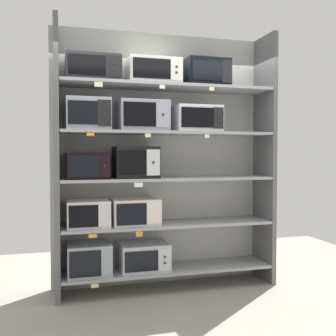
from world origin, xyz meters
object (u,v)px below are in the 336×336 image
object	(u,v)px
microwave_0	(89,259)
microwave_2	(88,213)
microwave_11	(206,74)
microwave_5	(136,162)
microwave_6	(88,115)
microwave_8	(196,119)
microwave_7	(142,116)
microwave_10	(153,72)
microwave_4	(87,165)
microwave_9	(93,69)
microwave_3	(135,211)
microwave_1	(144,256)

from	to	relation	value
microwave_0	microwave_2	size ratio (longest dim) A/B	1.03
microwave_11	microwave_5	bearing A→B (deg)	-179.99
microwave_2	microwave_6	size ratio (longest dim) A/B	0.98
microwave_5	microwave_11	distance (m)	1.24
microwave_8	microwave_5	bearing A→B (deg)	179.99
microwave_5	microwave_7	xyz separation A→B (m)	(0.07, -0.00, 0.48)
microwave_10	microwave_2	bearing A→B (deg)	-179.99
microwave_2	microwave_8	size ratio (longest dim) A/B	0.87
microwave_6	microwave_10	size ratio (longest dim) A/B	0.80
microwave_2	microwave_4	xyz separation A→B (m)	(-0.00, -0.00, 0.49)
microwave_9	microwave_10	distance (m)	0.63
microwave_11	microwave_3	bearing A→B (deg)	-179.98
microwave_4	microwave_6	world-z (taller)	microwave_6
microwave_2	microwave_11	xyz separation A→B (m)	(1.28, 0.00, 1.49)
microwave_1	microwave_5	xyz separation A→B (m)	(-0.09, 0.00, 1.00)
microwave_0	microwave_6	xyz separation A→B (m)	(-0.00, 0.00, 1.47)
microwave_2	microwave_9	world-z (taller)	microwave_9
microwave_11	microwave_0	bearing A→B (deg)	-179.98
microwave_8	microwave_11	xyz separation A→B (m)	(0.12, 0.00, 0.50)
microwave_10	microwave_0	bearing A→B (deg)	-179.98
microwave_6	microwave_9	xyz separation A→B (m)	(0.05, -0.00, 0.46)
microwave_10	microwave_9	bearing A→B (deg)	180.00
microwave_4	microwave_5	xyz separation A→B (m)	(0.50, 0.00, 0.03)
microwave_5	microwave_8	distance (m)	0.81
microwave_0	microwave_6	size ratio (longest dim) A/B	1.01
microwave_7	microwave_6	bearing A→B (deg)	179.98
microwave_2	microwave_11	world-z (taller)	microwave_11
microwave_6	microwave_7	size ratio (longest dim) A/B	0.86
microwave_3	microwave_8	distance (m)	1.19
microwave_4	microwave_10	bearing A→B (deg)	0.02
microwave_7	microwave_8	bearing A→B (deg)	0.00
microwave_1	microwave_7	bearing A→B (deg)	-179.49
microwave_1	microwave_9	distance (m)	2.02
microwave_10	microwave_11	distance (m)	0.59
microwave_8	microwave_1	bearing A→B (deg)	179.99
microwave_10	microwave_11	size ratio (longest dim) A/B	1.16
microwave_3	microwave_9	world-z (taller)	microwave_9
microwave_3	microwave_8	bearing A→B (deg)	0.01
microwave_2	microwave_3	xyz separation A→B (m)	(0.49, 0.00, 0.00)
microwave_3	microwave_10	size ratio (longest dim) A/B	0.89
microwave_11	microwave_6	bearing A→B (deg)	180.00
microwave_7	microwave_11	distance (m)	0.86
microwave_3	microwave_4	size ratio (longest dim) A/B	1.16
microwave_5	microwave_7	world-z (taller)	microwave_7
microwave_2	microwave_5	xyz separation A→B (m)	(0.50, 0.00, 0.52)
microwave_3	microwave_7	bearing A→B (deg)	0.08
microwave_0	microwave_6	bearing A→B (deg)	165.58
microwave_1	microwave_4	bearing A→B (deg)	-179.97
microwave_0	microwave_2	world-z (taller)	microwave_2
microwave_0	microwave_2	bearing A→B (deg)	179.42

